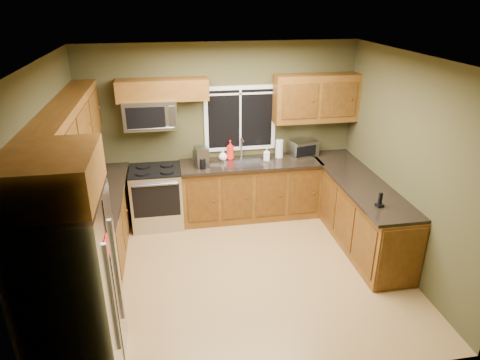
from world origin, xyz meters
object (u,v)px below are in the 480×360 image
object	(u,v)px
toaster_oven	(303,148)
soap_bottle_a	(230,150)
soap_bottle_c	(223,155)
refrigerator	(72,293)
paper_towel_roll	(279,149)
microwave	(150,114)
range	(157,197)
cordless_phone	(380,202)
kettle	(197,155)
coffee_maker	(202,158)
soap_bottle_b	(267,154)

from	to	relation	value
toaster_oven	soap_bottle_a	distance (m)	1.17
soap_bottle_a	soap_bottle_c	world-z (taller)	soap_bottle_a
refrigerator	paper_towel_roll	xyz separation A→B (m)	(2.64, 2.92, 0.18)
soap_bottle_a	microwave	bearing A→B (deg)	-177.72
range	microwave	distance (m)	1.27
toaster_oven	cordless_phone	world-z (taller)	toaster_oven
range	microwave	world-z (taller)	microwave
microwave	paper_towel_roll	world-z (taller)	microwave
microwave	toaster_oven	world-z (taller)	microwave
soap_bottle_c	kettle	bearing A→B (deg)	-175.00
paper_towel_roll	coffee_maker	bearing A→B (deg)	-170.78
toaster_oven	coffee_maker	world-z (taller)	coffee_maker
refrigerator	cordless_phone	size ratio (longest dim) A/B	9.77
toaster_oven	kettle	world-z (taller)	kettle
refrigerator	toaster_oven	bearing A→B (deg)	43.89
range	paper_towel_roll	xyz separation A→B (m)	(1.95, 0.15, 0.61)
range	paper_towel_roll	world-z (taller)	paper_towel_roll
kettle	coffee_maker	bearing A→B (deg)	-75.53
refrigerator	kettle	distance (m)	3.20
refrigerator	soap_bottle_b	bearing A→B (deg)	49.43
refrigerator	microwave	xyz separation A→B (m)	(0.69, 2.91, 0.83)
range	soap_bottle_c	bearing A→B (deg)	8.89
range	cordless_phone	distance (m)	3.27
refrigerator	microwave	bearing A→B (deg)	76.66
toaster_oven	cordless_phone	bearing A→B (deg)	-78.53
microwave	paper_towel_roll	xyz separation A→B (m)	(1.95, 0.01, -0.65)
coffee_maker	soap_bottle_c	size ratio (longest dim) A/B	1.80
refrigerator	soap_bottle_a	bearing A→B (deg)	57.80
microwave	toaster_oven	bearing A→B (deg)	0.26
soap_bottle_b	soap_bottle_c	world-z (taller)	soap_bottle_b
coffee_maker	soap_bottle_b	size ratio (longest dim) A/B	1.49
refrigerator	kettle	bearing A→B (deg)	65.15
range	soap_bottle_c	distance (m)	1.20
kettle	toaster_oven	bearing A→B (deg)	0.59
range	soap_bottle_a	distance (m)	1.34
soap_bottle_c	soap_bottle_a	bearing A→B (deg)	8.71
refrigerator	coffee_maker	bearing A→B (deg)	62.87
coffee_maker	soap_bottle_a	distance (m)	0.53
toaster_oven	soap_bottle_a	bearing A→B (deg)	178.25
microwave	cordless_phone	distance (m)	3.38
range	toaster_oven	world-z (taller)	toaster_oven
coffee_maker	soap_bottle_a	size ratio (longest dim) A/B	0.98
cordless_phone	soap_bottle_c	bearing A→B (deg)	131.42
microwave	soap_bottle_a	world-z (taller)	microwave
microwave	soap_bottle_a	size ratio (longest dim) A/B	2.48
range	coffee_maker	bearing A→B (deg)	-4.57
toaster_oven	soap_bottle_b	xyz separation A→B (m)	(-0.62, -0.10, -0.03)
toaster_oven	coffee_maker	size ratio (longest dim) A/B	1.57
microwave	kettle	size ratio (longest dim) A/B	2.80
microwave	coffee_maker	world-z (taller)	microwave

